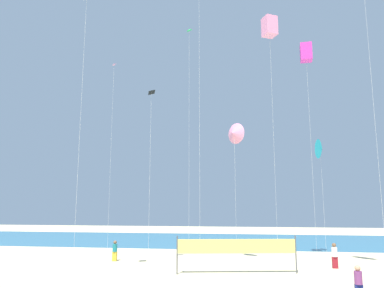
% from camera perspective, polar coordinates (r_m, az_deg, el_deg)
% --- Properties ---
extents(ocean_band, '(120.00, 20.00, 0.01)m').
position_cam_1_polar(ocean_band, '(47.38, 5.49, -14.72)').
color(ocean_band, teal).
rests_on(ocean_band, ground).
extents(beachgoer_teal_shirt, '(0.36, 0.36, 1.58)m').
position_cam_1_polar(beachgoer_teal_shirt, '(30.75, -11.95, -15.88)').
color(beachgoer_teal_shirt, gold).
rests_on(beachgoer_teal_shirt, ground).
extents(beachgoer_plum_shirt, '(0.36, 0.36, 1.58)m').
position_cam_1_polar(beachgoer_plum_shirt, '(19.89, 24.53, -18.93)').
color(beachgoer_plum_shirt, navy).
rests_on(beachgoer_plum_shirt, ground).
extents(beachgoer_white_shirt, '(0.39, 0.39, 1.73)m').
position_cam_1_polar(beachgoer_white_shirt, '(28.66, 21.35, -15.79)').
color(beachgoer_white_shirt, maroon).
rests_on(beachgoer_white_shirt, ground).
extents(volleyball_net, '(7.70, 1.48, 2.40)m').
position_cam_1_polar(volleyball_net, '(24.86, 6.99, -15.77)').
color(volleyball_net, '#4C4C51').
rests_on(volleyball_net, ground).
extents(kite_cyan_delta, '(0.67, 1.82, 10.32)m').
position_cam_1_polar(kite_cyan_delta, '(35.29, 19.38, -0.71)').
color(kite_cyan_delta, silver).
rests_on(kite_cyan_delta, ground).
extents(kite_green_diamond, '(0.71, 0.71, 21.02)m').
position_cam_1_polar(kite_green_diamond, '(36.07, -0.48, 16.09)').
color(kite_green_diamond, silver).
rests_on(kite_green_diamond, ground).
extents(kite_pink_diamond, '(0.44, 0.45, 19.25)m').
position_cam_1_polar(kite_pink_diamond, '(39.88, -12.18, 9.60)').
color(kite_pink_diamond, silver).
rests_on(kite_pink_diamond, ground).
extents(kite_white_diamond, '(0.79, 0.79, 17.75)m').
position_cam_1_polar(kite_white_diamond, '(25.89, -16.21, 20.40)').
color(kite_white_diamond, silver).
rests_on(kite_white_diamond, ground).
extents(kite_pink_box, '(1.34, 1.34, 19.50)m').
position_cam_1_polar(kite_pink_box, '(31.84, 12.00, 17.45)').
color(kite_pink_box, silver).
rests_on(kite_pink_box, ground).
extents(kite_magenta_box, '(1.00, 1.00, 17.65)m').
position_cam_1_polar(kite_magenta_box, '(32.76, 17.36, 13.43)').
color(kite_magenta_box, silver).
rests_on(kite_magenta_box, ground).
extents(kite_black_diamond, '(0.70, 0.70, 13.26)m').
position_cam_1_polar(kite_black_diamond, '(28.82, -6.42, 7.52)').
color(kite_black_diamond, silver).
rests_on(kite_black_diamond, ground).
extents(kite_pink_delta, '(1.60, 1.45, 10.87)m').
position_cam_1_polar(kite_pink_delta, '(29.32, 6.61, 1.67)').
color(kite_pink_delta, silver).
rests_on(kite_pink_delta, ground).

